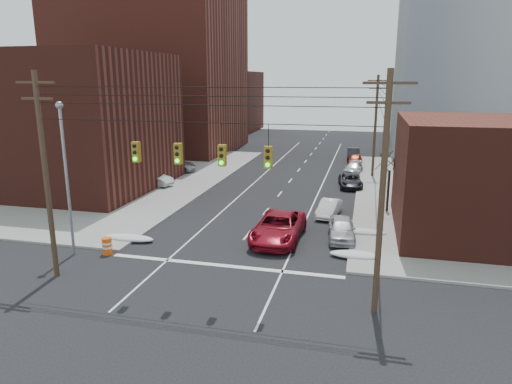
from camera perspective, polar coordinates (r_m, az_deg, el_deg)
The scene contains 28 objects.
ground at distance 21.49m, azimuth -9.61°, elevation -15.70°, with size 160.00×160.00×0.00m, color black.
sidewalk_nw at distance 57.06m, azimuth -24.09°, elevation 2.14°, with size 40.00×40.00×0.15m, color gray.
building_brick_tall at distance 72.50m, azimuth -12.82°, elevation 17.14°, with size 24.00×20.00×30.00m, color maroon.
building_brick_near at distance 49.24m, azimuth -23.71°, elevation 8.06°, with size 20.00×16.00×13.00m, color #4E1F17.
building_brick_far at distance 97.19m, azimuth -6.71°, elevation 11.17°, with size 22.00×18.00×12.00m, color #4E1F17.
building_office at distance 62.72m, azimuth 27.80°, elevation 14.18°, with size 22.00×20.00×25.00m, color gray.
building_glass at distance 88.55m, azimuth 25.01°, elevation 12.98°, with size 20.00×18.00×22.00m, color gray.
utility_pole_left at distance 26.22m, azimuth -24.82°, elevation 2.16°, with size 2.20×0.28×11.00m.
utility_pole_right at distance 20.62m, azimuth 15.51°, elevation 0.04°, with size 2.20×0.28×11.00m.
utility_pole_far at distance 51.27m, azimuth 14.70°, elevation 8.16°, with size 2.20×0.28×11.00m.
traffic_signals at distance 21.68m, azimuth -7.06°, elevation 4.84°, with size 17.00×0.42×2.02m.
street_light at distance 29.20m, azimuth -22.71°, elevation 2.97°, with size 0.44×0.44×9.32m.
bare_tree at distance 37.99m, azimuth 16.21°, elevation 0.87°, with size 2.09×2.20×4.93m.
snow_nw at distance 31.84m, azimuth -15.57°, elevation -5.55°, with size 3.50×1.08×0.42m, color silver.
snow_ne at distance 28.49m, azimuth 12.25°, elevation -7.68°, with size 3.00×1.08×0.42m, color silver.
snow_east_far at distance 32.72m, azimuth 12.50°, elevation -4.83°, with size 4.00×1.08×0.42m, color silver.
red_pickup at distance 30.66m, azimuth 2.82°, elevation -4.42°, with size 3.01×6.53×1.81m, color maroon.
parked_car_a at distance 31.36m, azimuth 10.66°, elevation -4.53°, with size 1.76×4.38×1.49m, color silver.
parked_car_b at distance 36.41m, azimuth 9.10°, elevation -2.03°, with size 1.36×3.91×1.29m, color white.
parked_car_c at distance 46.56m, azimuth 11.73°, elevation 1.38°, with size 2.17×4.70×1.31m, color black.
parked_car_d at distance 53.47m, azimuth 12.09°, elevation 2.93°, with size 1.74×4.28×1.24m, color #BDBCC1.
parked_car_e at distance 58.94m, azimuth 12.29°, elevation 3.99°, with size 1.62×4.02×1.37m, color maroon.
parked_car_f at distance 62.74m, azimuth 12.06°, elevation 4.66°, with size 1.62×4.64×1.53m, color black.
lot_car_a at distance 46.98m, azimuth -12.73°, elevation 1.69°, with size 1.50×4.31×1.42m, color beige.
lot_car_b at distance 53.40m, azimuth -10.32°, elevation 3.30°, with size 2.46×5.34×1.49m, color #A6A6AB.
lot_car_c at distance 50.16m, azimuth -15.06°, elevation 2.22°, with size 1.75×4.30×1.25m, color black.
lot_car_d at distance 51.22m, azimuth -17.15°, elevation 2.44°, with size 1.74×4.33×1.48m, color #A5A5AA.
construction_barrel at distance 29.77m, azimuth -18.12°, elevation -6.42°, with size 0.68×0.68×1.06m.
Camera 1 is at (7.72, -17.04, 10.56)m, focal length 32.00 mm.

